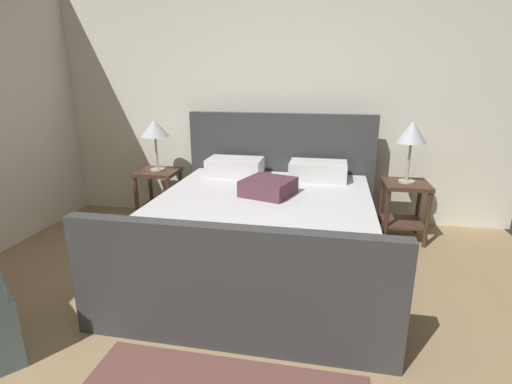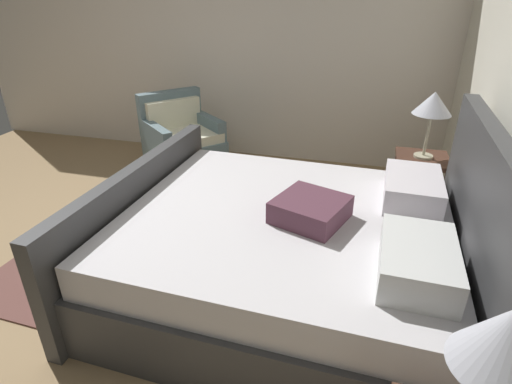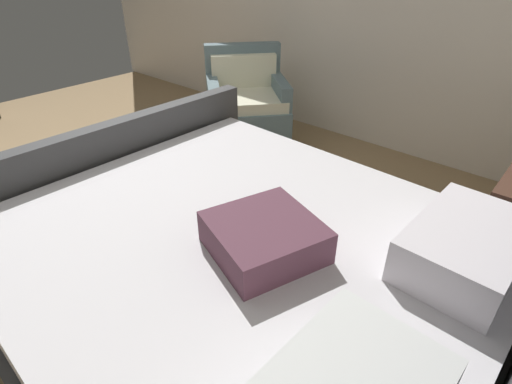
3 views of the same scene
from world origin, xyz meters
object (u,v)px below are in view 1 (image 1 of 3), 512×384
object	(u,v)px
nightstand_left	(159,187)
bed	(263,227)
table_lamp_left	(155,130)
nightstand_right	(404,201)
table_lamp_right	(412,134)

from	to	relation	value
nightstand_left	bed	bearing A→B (deg)	-33.63
bed	table_lamp_left	bearing A→B (deg)	146.37
nightstand_right	nightstand_left	size ratio (longest dim) A/B	1.00
nightstand_right	table_lamp_right	world-z (taller)	table_lamp_right
bed	nightstand_right	xyz separation A→B (m)	(1.33, 0.80, 0.05)
nightstand_right	table_lamp_right	distance (m)	0.68
nightstand_left	nightstand_right	bearing A→B (deg)	-1.88
table_lamp_right	table_lamp_left	bearing A→B (deg)	178.12
bed	nightstand_left	size ratio (longest dim) A/B	3.92
bed	nightstand_left	xyz separation A→B (m)	(-1.33, 0.89, 0.05)
bed	nightstand_left	distance (m)	1.60
table_lamp_right	table_lamp_left	size ratio (longest dim) A/B	1.08
nightstand_left	table_lamp_left	world-z (taller)	table_lamp_left
bed	table_lamp_left	distance (m)	1.75
bed	nightstand_left	bearing A→B (deg)	146.37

